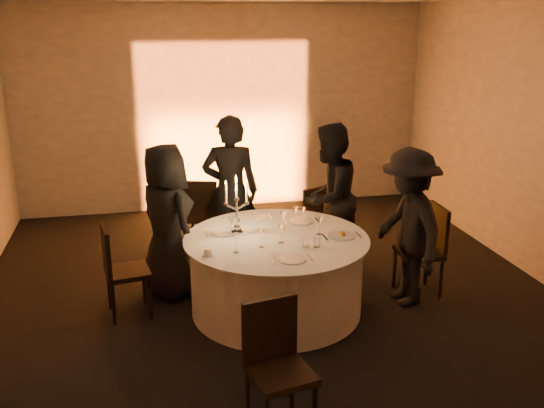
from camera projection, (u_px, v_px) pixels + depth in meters
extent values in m
plane|color=black|center=(276.00, 309.00, 6.09)|extent=(7.00, 7.00, 0.00)
plane|color=#9E9A92|center=(224.00, 109.00, 8.89)|extent=(7.00, 0.00, 7.00)
plane|color=#9E9A92|center=(474.00, 373.00, 2.38)|extent=(7.00, 0.00, 7.00)
cube|color=black|center=(229.00, 208.00, 9.05)|extent=(0.25, 0.12, 0.10)
cylinder|color=black|center=(276.00, 308.00, 6.08)|extent=(0.60, 0.60, 0.03)
cylinder|color=black|center=(276.00, 275.00, 5.98)|extent=(0.20, 0.20, 0.75)
cylinder|color=white|center=(276.00, 275.00, 5.98)|extent=(1.68, 1.68, 0.75)
cylinder|color=white|center=(276.00, 239.00, 5.86)|extent=(1.80, 1.80, 0.02)
cube|color=black|center=(128.00, 272.00, 5.88)|extent=(0.46, 0.46, 0.05)
cube|color=black|center=(106.00, 251.00, 5.74)|extent=(0.10, 0.41, 0.46)
cylinder|color=black|center=(150.00, 298.00, 5.85)|extent=(0.04, 0.04, 0.43)
cylinder|color=black|center=(144.00, 284.00, 6.16)|extent=(0.04, 0.04, 0.43)
cylinder|color=black|center=(114.00, 304.00, 5.73)|extent=(0.04, 0.04, 0.43)
cylinder|color=black|center=(109.00, 289.00, 6.04)|extent=(0.04, 0.04, 0.43)
cube|color=black|center=(203.00, 216.00, 7.42)|extent=(0.53, 0.53, 0.05)
cube|color=black|center=(200.00, 201.00, 7.16)|extent=(0.41, 0.16, 0.48)
cylinder|color=black|center=(221.00, 230.00, 7.65)|extent=(0.04, 0.04, 0.45)
cylinder|color=black|center=(193.00, 229.00, 7.68)|extent=(0.04, 0.04, 0.45)
cylinder|color=black|center=(216.00, 240.00, 7.31)|extent=(0.04, 0.04, 0.45)
cylinder|color=black|center=(187.00, 239.00, 7.34)|extent=(0.04, 0.04, 0.45)
cube|color=black|center=(306.00, 219.00, 7.50)|extent=(0.50, 0.50, 0.05)
cube|color=black|center=(315.00, 204.00, 7.31)|extent=(0.35, 0.20, 0.42)
cylinder|color=black|center=(307.00, 228.00, 7.78)|extent=(0.04, 0.04, 0.40)
cylinder|color=black|center=(288.00, 234.00, 7.59)|extent=(0.04, 0.04, 0.40)
cylinder|color=black|center=(324.00, 235.00, 7.54)|extent=(0.04, 0.04, 0.40)
cylinder|color=black|center=(304.00, 241.00, 7.35)|extent=(0.04, 0.04, 0.40)
cube|color=black|center=(419.00, 253.00, 6.30)|extent=(0.43, 0.43, 0.05)
cube|color=black|center=(438.00, 228.00, 6.26)|extent=(0.05, 0.42, 0.48)
cylinder|color=black|center=(395.00, 268.00, 6.51)|extent=(0.04, 0.04, 0.45)
cylinder|color=black|center=(408.00, 282.00, 6.17)|extent=(0.04, 0.04, 0.45)
cylinder|color=black|center=(426.00, 265.00, 6.58)|extent=(0.04, 0.04, 0.45)
cylinder|color=black|center=(441.00, 279.00, 6.24)|extent=(0.04, 0.04, 0.45)
cube|color=black|center=(281.00, 374.00, 4.20)|extent=(0.49, 0.49, 0.05)
cube|color=black|center=(270.00, 329.00, 4.29)|extent=(0.41, 0.12, 0.47)
cylinder|color=black|center=(248.00, 395.00, 4.36)|extent=(0.04, 0.04, 0.44)
cylinder|color=black|center=(292.00, 383.00, 4.50)|extent=(0.04, 0.04, 0.44)
imported|color=black|center=(167.00, 222.00, 6.18)|extent=(0.84, 0.94, 1.62)
imported|color=black|center=(230.00, 191.00, 6.96)|extent=(0.72, 0.54, 1.77)
imported|color=black|center=(329.00, 197.00, 6.86)|extent=(1.04, 1.02, 1.69)
imported|color=black|center=(408.00, 227.00, 6.03)|extent=(0.67, 1.08, 1.61)
cylinder|color=white|center=(224.00, 232.00, 5.99)|extent=(0.29, 0.29, 0.01)
cube|color=#B4B4B9|center=(207.00, 233.00, 5.96)|extent=(0.01, 0.17, 0.01)
cube|color=#B4B4B9|center=(241.00, 231.00, 6.02)|extent=(0.02, 0.17, 0.01)
cylinder|color=white|center=(254.00, 218.00, 6.40)|extent=(0.26, 0.26, 0.01)
cube|color=#B4B4B9|center=(238.00, 219.00, 6.36)|extent=(0.02, 0.17, 0.01)
cube|color=#B4B4B9|center=(270.00, 217.00, 6.43)|extent=(0.02, 0.17, 0.01)
cylinder|color=white|center=(301.00, 221.00, 6.30)|extent=(0.25, 0.25, 0.01)
cube|color=#B4B4B9|center=(286.00, 222.00, 6.26)|extent=(0.02, 0.17, 0.01)
cube|color=#B4B4B9|center=(317.00, 220.00, 6.33)|extent=(0.01, 0.17, 0.01)
cylinder|color=white|center=(342.00, 236.00, 5.88)|extent=(0.27, 0.27, 0.01)
cube|color=#B4B4B9|center=(325.00, 237.00, 5.85)|extent=(0.02, 0.17, 0.01)
cube|color=#B4B4B9|center=(358.00, 235.00, 5.92)|extent=(0.01, 0.17, 0.01)
sphere|color=orange|center=(342.00, 232.00, 5.87)|extent=(0.07, 0.07, 0.07)
cylinder|color=white|center=(292.00, 259.00, 5.33)|extent=(0.25, 0.25, 0.01)
cube|color=#B4B4B9|center=(273.00, 261.00, 5.30)|extent=(0.02, 0.17, 0.01)
cube|color=#B4B4B9|center=(310.00, 257.00, 5.37)|extent=(0.02, 0.17, 0.01)
cylinder|color=white|center=(208.00, 255.00, 5.43)|extent=(0.11, 0.11, 0.01)
cylinder|color=white|center=(208.00, 252.00, 5.42)|extent=(0.07, 0.07, 0.06)
cylinder|color=silver|center=(237.00, 232.00, 5.97)|extent=(0.12, 0.12, 0.02)
sphere|color=silver|center=(237.00, 227.00, 5.95)|extent=(0.06, 0.06, 0.06)
cylinder|color=silver|center=(237.00, 216.00, 5.91)|extent=(0.02, 0.02, 0.31)
cylinder|color=silver|center=(236.00, 199.00, 5.86)|extent=(0.05, 0.05, 0.03)
cylinder|color=white|center=(236.00, 188.00, 5.83)|extent=(0.02, 0.02, 0.20)
cone|color=gold|center=(236.00, 176.00, 5.79)|extent=(0.02, 0.02, 0.03)
cylinder|color=silver|center=(231.00, 207.00, 5.88)|extent=(0.11, 0.02, 0.08)
cylinder|color=silver|center=(226.00, 204.00, 5.86)|extent=(0.05, 0.05, 0.03)
cylinder|color=white|center=(226.00, 194.00, 5.82)|extent=(0.02, 0.02, 0.20)
cone|color=gold|center=(226.00, 182.00, 5.79)|extent=(0.02, 0.02, 0.03)
cylinder|color=silver|center=(242.00, 206.00, 5.90)|extent=(0.11, 0.02, 0.08)
cylinder|color=silver|center=(247.00, 203.00, 5.90)|extent=(0.05, 0.05, 0.03)
cylinder|color=white|center=(247.00, 192.00, 5.86)|extent=(0.02, 0.02, 0.20)
cone|color=gold|center=(247.00, 180.00, 5.83)|extent=(0.02, 0.02, 0.03)
cylinder|color=silver|center=(236.00, 252.00, 5.49)|extent=(0.06, 0.06, 0.01)
cylinder|color=silver|center=(236.00, 247.00, 5.47)|extent=(0.01, 0.01, 0.10)
cone|color=silver|center=(236.00, 238.00, 5.45)|extent=(0.07, 0.07, 0.09)
cylinder|color=silver|center=(283.00, 229.00, 6.08)|extent=(0.06, 0.06, 0.01)
cylinder|color=silver|center=(283.00, 224.00, 6.06)|extent=(0.01, 0.01, 0.10)
cone|color=silver|center=(283.00, 216.00, 6.04)|extent=(0.07, 0.07, 0.09)
cylinder|color=silver|center=(231.00, 235.00, 5.92)|extent=(0.06, 0.06, 0.01)
cylinder|color=silver|center=(231.00, 230.00, 5.90)|extent=(0.01, 0.01, 0.10)
cone|color=silver|center=(231.00, 221.00, 5.88)|extent=(0.07, 0.07, 0.09)
cylinder|color=silver|center=(281.00, 242.00, 5.73)|extent=(0.06, 0.06, 0.01)
cylinder|color=silver|center=(281.00, 237.00, 5.71)|extent=(0.01, 0.01, 0.10)
cone|color=silver|center=(281.00, 228.00, 5.68)|extent=(0.07, 0.07, 0.09)
cylinder|color=silver|center=(295.00, 224.00, 6.23)|extent=(0.06, 0.06, 0.01)
cylinder|color=silver|center=(295.00, 219.00, 6.21)|extent=(0.01, 0.01, 0.10)
cone|color=silver|center=(295.00, 211.00, 6.18)|extent=(0.07, 0.07, 0.09)
cylinder|color=silver|center=(302.00, 225.00, 6.20)|extent=(0.06, 0.06, 0.01)
cylinder|color=silver|center=(302.00, 220.00, 6.18)|extent=(0.01, 0.01, 0.10)
cone|color=silver|center=(302.00, 212.00, 6.16)|extent=(0.07, 0.07, 0.09)
cylinder|color=silver|center=(319.00, 234.00, 5.94)|extent=(0.06, 0.06, 0.01)
cylinder|color=silver|center=(319.00, 229.00, 5.92)|extent=(0.01, 0.01, 0.10)
cone|color=silver|center=(319.00, 220.00, 5.90)|extent=(0.07, 0.07, 0.09)
cylinder|color=silver|center=(262.00, 247.00, 5.62)|extent=(0.06, 0.06, 0.01)
cylinder|color=silver|center=(262.00, 242.00, 5.60)|extent=(0.01, 0.01, 0.10)
cone|color=silver|center=(262.00, 233.00, 5.58)|extent=(0.07, 0.07, 0.09)
cylinder|color=silver|center=(317.00, 242.00, 5.61)|extent=(0.07, 0.07, 0.09)
cylinder|color=silver|center=(306.00, 242.00, 5.61)|extent=(0.07, 0.07, 0.09)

